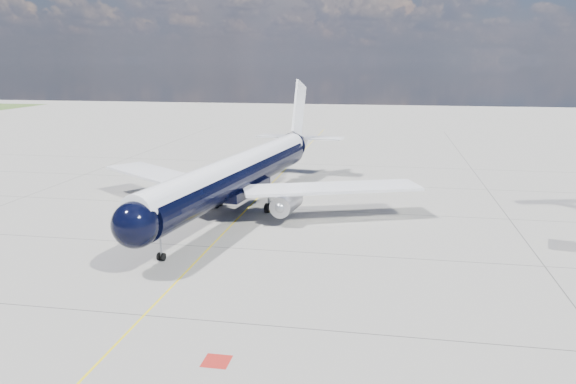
# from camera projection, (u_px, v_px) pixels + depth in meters

# --- Properties ---
(ground) EXTENTS (320.00, 320.00, 0.00)m
(ground) POSITION_uv_depth(u_px,v_px,m) (258.00, 198.00, 72.57)
(ground) COLOR gray
(ground) RESTS_ON ground
(taxiway_centerline) EXTENTS (0.16, 160.00, 0.01)m
(taxiway_centerline) POSITION_uv_depth(u_px,v_px,m) (249.00, 207.00, 67.78)
(taxiway_centerline) COLOR yellow
(taxiway_centerline) RESTS_ON ground
(red_marking) EXTENTS (1.60, 1.60, 0.01)m
(red_marking) POSITION_uv_depth(u_px,v_px,m) (217.00, 361.00, 33.07)
(red_marking) COLOR maroon
(red_marking) RESTS_ON ground
(main_airliner) EXTENTS (41.09, 50.43, 14.59)m
(main_airliner) POSITION_uv_depth(u_px,v_px,m) (242.00, 172.00, 65.70)
(main_airliner) COLOR black
(main_airliner) RESTS_ON ground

